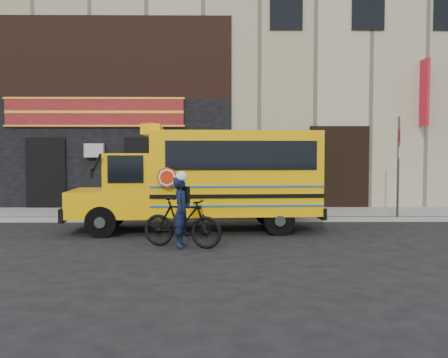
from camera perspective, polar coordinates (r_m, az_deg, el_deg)
ground at (r=13.15m, az=1.46°, el=-6.45°), size 120.00×120.00×0.00m
curb at (r=15.71m, az=1.11°, el=-4.63°), size 40.00×0.20×0.15m
sidewalk at (r=17.20m, az=0.95°, el=-3.96°), size 40.00×3.00×0.15m
building at (r=23.76m, az=0.41°, el=12.61°), size 20.00×10.70×12.00m
school_bus at (r=13.82m, az=-1.62°, el=0.30°), size 7.01×2.66×2.92m
sign_pole at (r=16.48m, az=19.30°, el=1.61°), size 0.08×0.29×3.29m
bicycle at (r=11.45m, az=-4.81°, el=-4.97°), size 1.98×1.13×1.15m
cyclist at (r=11.33m, az=-4.89°, el=-3.94°), size 0.47×0.63×1.59m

